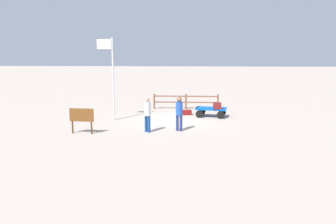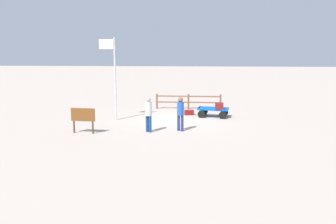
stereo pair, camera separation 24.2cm
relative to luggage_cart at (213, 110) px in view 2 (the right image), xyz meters
The scene contains 9 objects.
ground_plane 2.58m from the luggage_cart, 26.67° to the left, with size 120.00×120.00×0.00m, color #B4A394.
luggage_cart is the anchor object (origin of this frame).
suitcase_olive 0.61m from the luggage_cart, 131.74° to the left, with size 0.47×0.39×0.36m.
suitcase_grey 1.53m from the luggage_cart, 20.49° to the right, with size 0.60×0.42×0.30m.
worker_lead 4.23m from the luggage_cart, 64.45° to the left, with size 0.44×0.44×1.70m.
worker_trailing 5.35m from the luggage_cart, 51.10° to the left, with size 0.44×0.44×1.73m.
flagpole 6.25m from the luggage_cart, 12.83° to the left, with size 0.92×0.15×4.62m.
signboard 7.92m from the luggage_cart, 35.46° to the left, with size 1.19×0.17×1.22m.
wooden_fence 3.06m from the luggage_cart, 60.97° to the right, with size 4.39×0.17×1.01m.
Camera 2 is at (-1.03, 19.87, 4.05)m, focal length 38.16 mm.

